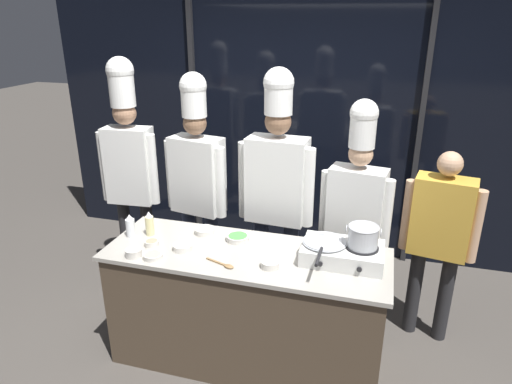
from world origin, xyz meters
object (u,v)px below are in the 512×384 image
Objects in this scene: prep_bowl_rice at (205,230)px; serving_spoon_slotted at (225,265)px; chef_sous at (197,174)px; prep_bowl_ginger at (153,255)px; stock_pot at (363,236)px; frying_pan at (325,240)px; prep_bowl_bean_sprouts at (134,252)px; prep_bowl_mushrooms at (152,243)px; portable_stove at (343,253)px; prep_bowl_noodles at (270,264)px; chef_line at (277,180)px; chef_pastry at (356,205)px; chef_head at (129,159)px; squeeze_bottle_clear at (130,226)px; prep_bowl_garlic at (183,247)px; squeeze_bottle_oil at (150,224)px; person_guest at (439,231)px; prep_bowl_scallions at (238,237)px.

serving_spoon_slotted is (0.30, -0.40, -0.02)m from prep_bowl_rice.
prep_bowl_ginger is at bearing 105.65° from chef_sous.
frying_pan is at bearing -178.62° from stock_pot.
stock_pot is 2.00× the size of prep_bowl_bean_sprouts.
prep_bowl_mushrooms is 0.69× the size of prep_bowl_rice.
chef_sous is (-0.58, 0.95, 0.25)m from serving_spoon_slotted.
prep_bowl_ginger is (-1.21, -0.31, -0.04)m from portable_stove.
serving_spoon_slotted is (-0.84, -0.27, -0.19)m from stock_pot.
chef_line is at bearing 100.83° from prep_bowl_noodles.
prep_bowl_bean_sprouts is at bearing 41.89° from chef_pastry.
squeeze_bottle_clear is at bearing 114.70° from chef_head.
portable_stove is 3.90× the size of prep_bowl_garlic.
frying_pan is at bearing 131.35° from chef_line.
squeeze_bottle_oil is 0.09× the size of chef_sous.
frying_pan is 0.24× the size of chef_head.
prep_bowl_garlic is 1.87m from person_guest.
frying_pan is 0.67m from serving_spoon_slotted.
person_guest reaches higher than prep_bowl_mushrooms.
prep_bowl_noodles is at bearing -159.28° from stock_pot.
prep_bowl_bean_sprouts is (0.05, -0.32, -0.06)m from squeeze_bottle_oil.
prep_bowl_scallions is 1.34m from chef_head.
person_guest reaches higher than frying_pan.
squeeze_bottle_clear is 0.11× the size of person_guest.
prep_bowl_scallions is at bearing 23.72° from prep_bowl_mushrooms.
chef_line is (0.80, 0.61, 0.21)m from squeeze_bottle_oil.
serving_spoon_slotted is at bearing 85.61° from chef_line.
squeeze_bottle_oil is at bearing 30.86° from chef_pastry.
squeeze_bottle_oil is 0.73m from serving_spoon_slotted.
chef_sous is 0.71m from chef_line.
prep_bowl_noodles is (0.58, -0.33, 0.00)m from prep_bowl_rice.
prep_bowl_mushrooms is at bearing -22.89° from squeeze_bottle_clear.
frying_pan reaches higher than prep_bowl_scallions.
prep_bowl_garlic is at bearing 174.61° from prep_bowl_noodles.
prep_bowl_bean_sprouts is (-0.60, -0.41, 0.01)m from prep_bowl_scallions.
prep_bowl_noodles is (0.64, -0.06, 0.00)m from prep_bowl_garlic.
person_guest reaches higher than prep_bowl_noodles.
squeeze_bottle_clear is 0.83m from serving_spoon_slotted.
prep_bowl_scallions is 0.36m from serving_spoon_slotted.
chef_pastry is (1.96, -0.10, -0.17)m from chef_head.
chef_sous is at bearing 73.64° from squeeze_bottle_clear.
portable_stove is 2.82× the size of squeeze_bottle_oil.
portable_stove is 3.59× the size of prep_bowl_rice.
squeeze_bottle_oil is at bearing 158.29° from serving_spoon_slotted.
person_guest is at bearing 32.30° from serving_spoon_slotted.
stock_pot reaches higher than squeeze_bottle_clear.
chef_head is 0.63m from chef_sous.
portable_stove is 0.18m from stock_pot.
chef_pastry is (1.11, 0.71, 0.15)m from prep_bowl_garlic.
portable_stove is at bearing -179.90° from stock_pot.
prep_bowl_garlic is at bearing 32.09° from prep_bowl_bean_sprouts.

